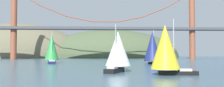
{
  "coord_description": "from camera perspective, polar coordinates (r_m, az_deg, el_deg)",
  "views": [
    {
      "loc": [
        -3.48,
        -21.95,
        3.55
      ],
      "look_at": [
        0.0,
        36.91,
        5.62
      ],
      "focal_mm": 39.11,
      "sensor_mm": 36.0,
      "label": 1
    }
  ],
  "objects": [
    {
      "name": "headland_left",
      "position": [
        165.23,
        -21.58,
        -3.1
      ],
      "size": [
        87.14,
        44.0,
        43.33
      ],
      "primitive_type": "ellipsoid",
      "color": "#6B664C",
      "rests_on": "ground_plane"
    },
    {
      "name": "headland_center",
      "position": [
        157.22,
        -0.29,
        -3.3
      ],
      "size": [
        88.44,
        44.0,
        35.88
      ],
      "primitive_type": "ellipsoid",
      "color": "#4C5B3D",
      "rests_on": "ground_plane"
    },
    {
      "name": "suspension_bridge",
      "position": [
        117.63,
        -1.67,
        3.9
      ],
      "size": [
        121.88,
        6.0,
        33.36
      ],
      "color": "brown",
      "rests_on": "ground_plane"
    },
    {
      "name": "sailboat_green_sail",
      "position": [
        78.99,
        -13.92,
        -1.0
      ],
      "size": [
        5.13,
        8.14,
        9.89
      ],
      "color": "#191E4C",
      "rests_on": "ground_plane"
    },
    {
      "name": "sailboat_navy_sail",
      "position": [
        72.62,
        9.45,
        -0.8
      ],
      "size": [
        7.01,
        8.96,
        10.21
      ],
      "color": "black",
      "rests_on": "ground_plane"
    },
    {
      "name": "sailboat_yellow_sail",
      "position": [
        38.89,
        12.44,
        -1.0
      ],
      "size": [
        7.55,
        5.15,
        8.73
      ],
      "color": "black",
      "rests_on": "ground_plane"
    },
    {
      "name": "sailboat_white_mainsail",
      "position": [
        44.09,
        1.36,
        -1.5
      ],
      "size": [
        6.01,
        7.98,
        8.47
      ],
      "color": "black",
      "rests_on": "ground_plane"
    }
  ]
}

